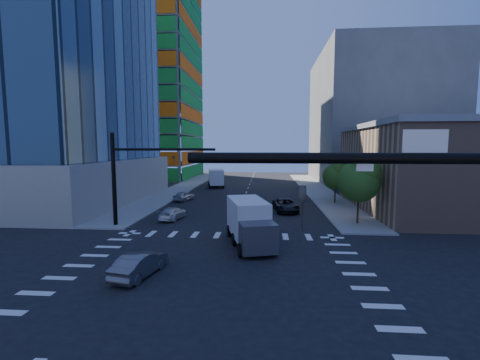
{
  "coord_description": "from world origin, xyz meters",
  "views": [
    {
      "loc": [
        3.18,
        -18.49,
        7.79
      ],
      "look_at": [
        1.11,
        8.0,
        5.04
      ],
      "focal_mm": 24.0,
      "sensor_mm": 36.0,
      "label": 1
    }
  ],
  "objects": [
    {
      "name": "ground",
      "position": [
        0.0,
        0.0,
        0.0
      ],
      "size": [
        160.0,
        160.0,
        0.0
      ],
      "primitive_type": "plane",
      "color": "black",
      "rests_on": "ground"
    },
    {
      "name": "road_markings",
      "position": [
        0.0,
        0.0,
        0.01
      ],
      "size": [
        20.0,
        20.0,
        0.01
      ],
      "primitive_type": "cube",
      "color": "silver",
      "rests_on": "ground"
    },
    {
      "name": "sidewalk_ne",
      "position": [
        12.5,
        40.0,
        0.07
      ],
      "size": [
        5.0,
        60.0,
        0.15
      ],
      "primitive_type": "cube",
      "color": "gray",
      "rests_on": "ground"
    },
    {
      "name": "sidewalk_nw",
      "position": [
        -12.5,
        40.0,
        0.07
      ],
      "size": [
        5.0,
        60.0,
        0.15
      ],
      "primitive_type": "cube",
      "color": "gray",
      "rests_on": "ground"
    },
    {
      "name": "construction_building",
      "position": [
        -27.41,
        61.93,
        24.61
      ],
      "size": [
        25.16,
        34.5,
        70.6
      ],
      "color": "gray",
      "rests_on": "ground"
    },
    {
      "name": "commercial_building",
      "position": [
        25.0,
        22.0,
        5.31
      ],
      "size": [
        20.5,
        22.5,
        10.6
      ],
      "color": "#A37D5F",
      "rests_on": "ground"
    },
    {
      "name": "bg_building_ne",
      "position": [
        27.0,
        55.0,
        14.0
      ],
      "size": [
        24.0,
        30.0,
        28.0
      ],
      "primitive_type": "cube",
      "color": "#68645E",
      "rests_on": "ground"
    },
    {
      "name": "signal_mast_nw",
      "position": [
        -10.0,
        11.5,
        5.49
      ],
      "size": [
        10.2,
        0.4,
        9.0
      ],
      "color": "black",
      "rests_on": "sidewalk_nw"
    },
    {
      "name": "tree_south",
      "position": [
        12.63,
        13.9,
        4.69
      ],
      "size": [
        4.16,
        4.16,
        6.82
      ],
      "color": "#382316",
      "rests_on": "sidewalk_ne"
    },
    {
      "name": "tree_north",
      "position": [
        12.93,
        25.9,
        3.99
      ],
      "size": [
        3.54,
        3.52,
        5.78
      ],
      "color": "#382316",
      "rests_on": "sidewalk_ne"
    },
    {
      "name": "car_nb_far",
      "position": [
        5.69,
        20.09,
        0.77
      ],
      "size": [
        3.23,
        5.84,
        1.55
      ],
      "primitive_type": "imported",
      "rotation": [
        0.0,
        0.0,
        0.12
      ],
      "color": "black",
      "rests_on": "ground"
    },
    {
      "name": "car_sb_near",
      "position": [
        -6.69,
        14.98,
        0.64
      ],
      "size": [
        2.51,
        4.68,
        1.29
      ],
      "primitive_type": "imported",
      "rotation": [
        0.0,
        0.0,
        2.98
      ],
      "color": "white",
      "rests_on": "ground"
    },
    {
      "name": "car_sb_mid",
      "position": [
        -8.5,
        26.75,
        0.72
      ],
      "size": [
        2.78,
        4.51,
        1.43
      ],
      "primitive_type": "imported",
      "rotation": [
        0.0,
        0.0,
        2.86
      ],
      "color": "#B8BAC1",
      "rests_on": "ground"
    },
    {
      "name": "car_sb_cross",
      "position": [
        -4.33,
        -0.22,
        0.72
      ],
      "size": [
        2.38,
        4.6,
        1.44
      ],
      "primitive_type": "imported",
      "rotation": [
        0.0,
        0.0,
        2.94
      ],
      "color": "#55555A",
      "rests_on": "ground"
    },
    {
      "name": "box_truck_near",
      "position": [
        2.07,
        6.28,
        1.55
      ],
      "size": [
        4.48,
        7.19,
        3.51
      ],
      "rotation": [
        0.0,
        0.0,
        0.26
      ],
      "color": "black",
      "rests_on": "ground"
    },
    {
      "name": "box_truck_far",
      "position": [
        -6.44,
        43.41,
        1.53
      ],
      "size": [
        4.14,
        7.02,
        3.45
      ],
      "rotation": [
        0.0,
        0.0,
        3.36
      ],
      "color": "black",
      "rests_on": "ground"
    }
  ]
}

